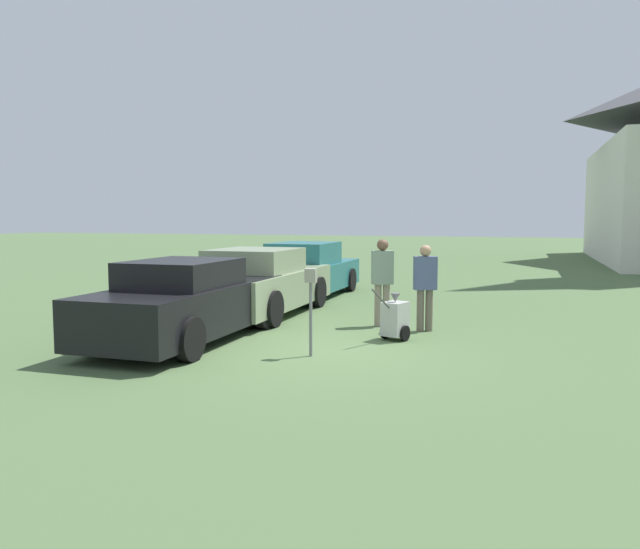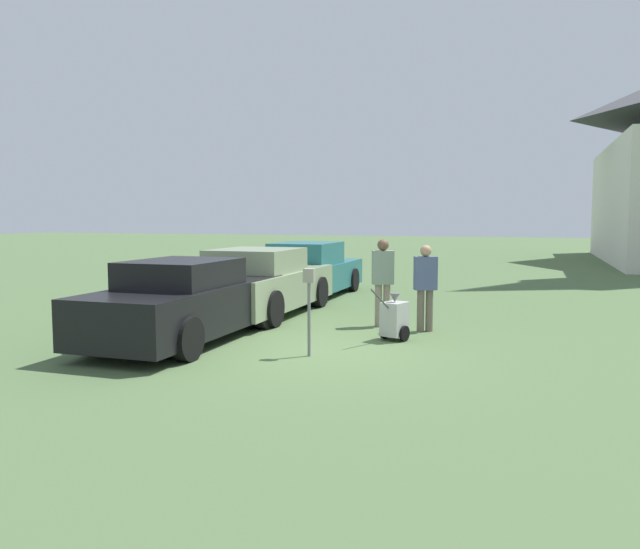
% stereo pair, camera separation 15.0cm
% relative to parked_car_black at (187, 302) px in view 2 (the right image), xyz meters
% --- Properties ---
extents(ground_plane, '(120.00, 120.00, 0.00)m').
position_rel_parked_car_black_xyz_m(ground_plane, '(2.31, -0.10, -0.68)').
color(ground_plane, '#4C663D').
extents(parked_car_black, '(1.92, 4.68, 1.45)m').
position_rel_parked_car_black_xyz_m(parked_car_black, '(0.00, 0.00, 0.00)').
color(parked_car_black, black).
rests_on(parked_car_black, ground_plane).
extents(parked_car_sage, '(2.09, 4.74, 1.49)m').
position_rel_parked_car_black_xyz_m(parked_car_sage, '(0.00, 3.14, 0.02)').
color(parked_car_sage, gray).
rests_on(parked_car_sage, ground_plane).
extents(parked_car_teal, '(1.91, 4.87, 1.50)m').
position_rel_parked_car_black_xyz_m(parked_car_teal, '(0.00, 6.43, 0.00)').
color(parked_car_teal, '#23666B').
rests_on(parked_car_teal, ground_plane).
extents(parking_meter, '(0.18, 0.09, 1.39)m').
position_rel_parked_car_black_xyz_m(parking_meter, '(2.49, -0.50, 0.28)').
color(parking_meter, slate).
rests_on(parking_meter, ground_plane).
extents(person_worker, '(0.47, 0.36, 1.75)m').
position_rel_parked_car_black_xyz_m(person_worker, '(2.98, 2.52, 0.32)').
color(person_worker, gray).
rests_on(person_worker, ground_plane).
extents(person_supervisor, '(0.47, 0.37, 1.66)m').
position_rel_parked_car_black_xyz_m(person_supervisor, '(3.88, 2.22, 0.26)').
color(person_supervisor, '#665B4C').
rests_on(person_supervisor, ground_plane).
extents(equipment_cart, '(0.55, 0.99, 1.00)m').
position_rel_parked_car_black_xyz_m(equipment_cart, '(3.50, 1.20, -0.30)').
color(equipment_cart, '#B2B2AD').
rests_on(equipment_cart, ground_plane).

